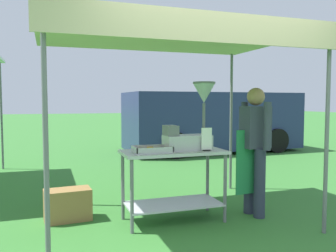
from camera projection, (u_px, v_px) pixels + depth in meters
ground_plane at (114, 158)px, 9.12m from camera, size 70.00×70.00×0.00m
stall_canopy at (171, 40)px, 4.24m from camera, size 3.07×2.32×2.26m
donut_cart at (173, 171)px, 4.26m from camera, size 1.23×0.59×0.86m
donut_tray at (152, 150)px, 4.08m from camera, size 0.43×0.29×0.07m
donut_fryer at (192, 124)px, 4.29m from camera, size 0.64×0.28×0.82m
menu_sign at (207, 141)px, 4.18m from camera, size 0.13×0.05×0.27m
vendor at (255, 144)px, 4.44m from camera, size 0.46×0.54×1.61m
supply_crate at (68, 205)px, 4.30m from camera, size 0.57×0.34×0.38m
van_navy at (213, 121)px, 10.33m from camera, size 5.02×2.21×1.69m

